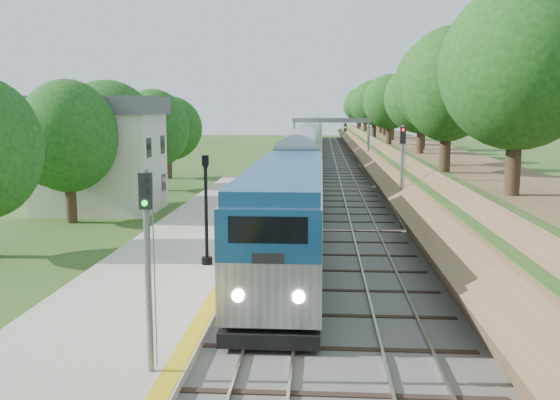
# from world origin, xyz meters

# --- Properties ---
(trackbed) EXTENTS (9.50, 170.00, 0.28)m
(trackbed) POSITION_xyz_m (2.00, 60.00, 0.07)
(trackbed) COLOR #4C4944
(trackbed) RESTS_ON ground
(platform) EXTENTS (6.40, 68.00, 0.38)m
(platform) POSITION_xyz_m (-5.20, 16.00, 0.19)
(platform) COLOR #ADA68B
(platform) RESTS_ON ground
(yellow_stripe) EXTENTS (0.55, 68.00, 0.01)m
(yellow_stripe) POSITION_xyz_m (-2.35, 16.00, 0.39)
(yellow_stripe) COLOR gold
(yellow_stripe) RESTS_ON platform
(embankment) EXTENTS (10.64, 170.00, 11.70)m
(embankment) POSITION_xyz_m (10.35, 60.00, 1.95)
(embankment) COLOR brown
(embankment) RESTS_ON ground
(station_building) EXTENTS (8.60, 6.60, 8.00)m
(station_building) POSITION_xyz_m (-14.00, 30.00, 4.09)
(station_building) COLOR beige
(station_building) RESTS_ON ground
(signal_gantry) EXTENTS (8.40, 0.38, 6.20)m
(signal_gantry) POSITION_xyz_m (2.47, 54.99, 4.82)
(signal_gantry) COLOR slate
(signal_gantry) RESTS_ON ground
(trees_behind_platform) EXTENTS (7.82, 53.32, 7.21)m
(trees_behind_platform) POSITION_xyz_m (-11.17, 20.67, 4.53)
(trees_behind_platform) COLOR #332316
(trees_behind_platform) RESTS_ON ground
(train) EXTENTS (3.07, 144.21, 4.52)m
(train) POSITION_xyz_m (0.00, 75.44, 2.30)
(train) COLOR black
(train) RESTS_ON trackbed
(lamppost_far) EXTENTS (0.47, 0.47, 4.80)m
(lamppost_far) POSITION_xyz_m (-3.51, 13.83, 2.52)
(lamppost_far) COLOR black
(lamppost_far) RESTS_ON platform
(signal_platform) EXTENTS (0.31, 0.25, 5.28)m
(signal_platform) POSITION_xyz_m (-2.90, 2.54, 3.62)
(signal_platform) COLOR slate
(signal_platform) RESTS_ON platform
(signal_farside) EXTENTS (0.33, 0.27, 6.10)m
(signal_farside) POSITION_xyz_m (6.20, 24.24, 3.85)
(signal_farside) COLOR slate
(signal_farside) RESTS_ON ground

